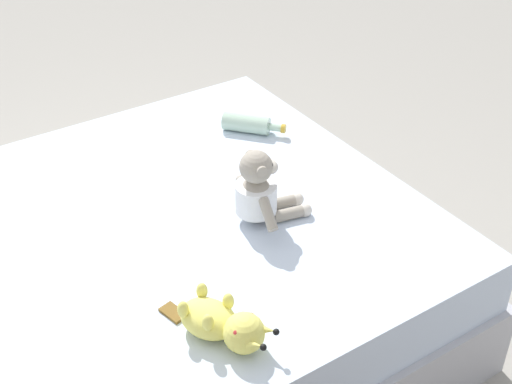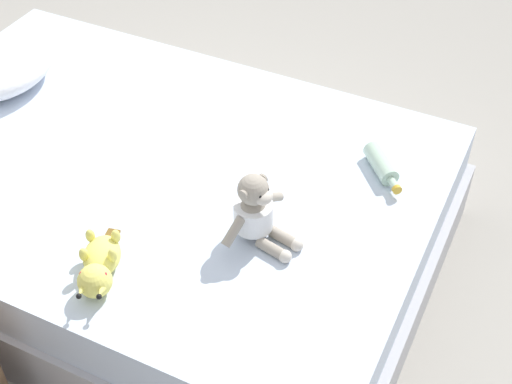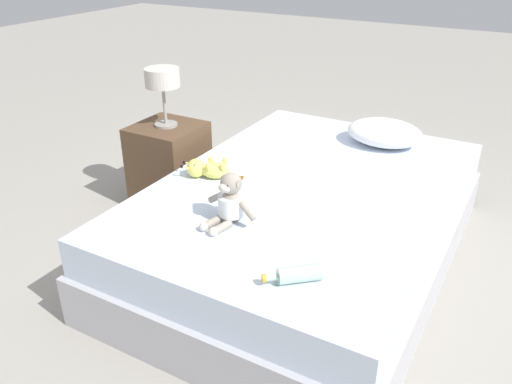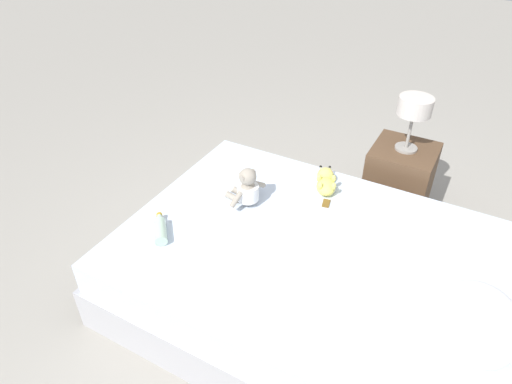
{
  "view_description": "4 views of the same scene",
  "coord_description": "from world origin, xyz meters",
  "px_view_note": "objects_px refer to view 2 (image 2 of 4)",
  "views": [
    {
      "loc": [
        -1.55,
        0.42,
        1.71
      ],
      "look_at": [
        -0.14,
        -0.51,
        0.55
      ],
      "focal_mm": 50.0,
      "sensor_mm": 36.0,
      "label": 1
    },
    {
      "loc": [
        -1.54,
        -1.2,
        2.07
      ],
      "look_at": [
        -0.06,
        -0.48,
        0.54
      ],
      "focal_mm": 50.45,
      "sensor_mm": 36.0,
      "label": 2
    },
    {
      "loc": [
        0.95,
        -2.23,
        1.62
      ],
      "look_at": [
        -0.07,
        -0.43,
        0.57
      ],
      "focal_mm": 36.66,
      "sensor_mm": 36.0,
      "label": 3
    },
    {
      "loc": [
        1.64,
        0.53,
        2.03
      ],
      "look_at": [
        -0.12,
        -0.45,
        0.57
      ],
      "focal_mm": 32.13,
      "sensor_mm": 36.0,
      "label": 4
    }
  ],
  "objects_px": {
    "pillow": "(1,67)",
    "plush_yellow_creature": "(99,266)",
    "plush_monkey": "(256,213)",
    "bed": "(146,207)",
    "glass_bottle": "(382,165)"
  },
  "relations": [
    {
      "from": "pillow",
      "to": "plush_yellow_creature",
      "type": "xyz_separation_m",
      "value": [
        -0.66,
        -0.92,
        -0.03
      ]
    },
    {
      "from": "pillow",
      "to": "plush_monkey",
      "type": "height_order",
      "value": "plush_monkey"
    },
    {
      "from": "plush_monkey",
      "to": "plush_yellow_creature",
      "type": "distance_m",
      "value": 0.49
    },
    {
      "from": "bed",
      "to": "glass_bottle",
      "type": "relative_size",
      "value": 10.4
    },
    {
      "from": "pillow",
      "to": "plush_monkey",
      "type": "distance_m",
      "value": 1.3
    },
    {
      "from": "glass_bottle",
      "to": "bed",
      "type": "bearing_deg",
      "value": 111.72
    },
    {
      "from": "plush_monkey",
      "to": "glass_bottle",
      "type": "xyz_separation_m",
      "value": [
        0.45,
        -0.25,
        -0.06
      ]
    },
    {
      "from": "bed",
      "to": "plush_yellow_creature",
      "type": "bearing_deg",
      "value": -159.52
    },
    {
      "from": "plush_yellow_creature",
      "to": "pillow",
      "type": "bearing_deg",
      "value": 54.17
    },
    {
      "from": "glass_bottle",
      "to": "plush_monkey",
      "type": "bearing_deg",
      "value": 150.83
    },
    {
      "from": "plush_yellow_creature",
      "to": "plush_monkey",
      "type": "bearing_deg",
      "value": -43.78
    },
    {
      "from": "pillow",
      "to": "plush_yellow_creature",
      "type": "distance_m",
      "value": 1.13
    },
    {
      "from": "bed",
      "to": "plush_monkey",
      "type": "relative_size",
      "value": 7.31
    },
    {
      "from": "plush_monkey",
      "to": "glass_bottle",
      "type": "height_order",
      "value": "plush_monkey"
    },
    {
      "from": "pillow",
      "to": "plush_yellow_creature",
      "type": "relative_size",
      "value": 1.44
    }
  ]
}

